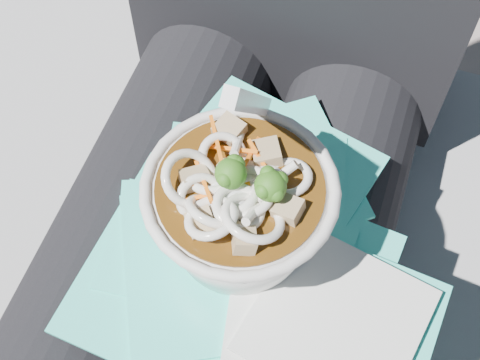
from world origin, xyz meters
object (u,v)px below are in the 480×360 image
(lap, at_px, (209,274))
(person_body, at_px, (240,179))
(udon_bowl, at_px, (240,206))
(plastic_bag, at_px, (249,246))
(stone_ledge, at_px, (253,261))

(lap, relative_size, person_body, 0.49)
(person_body, relative_size, udon_bowl, 5.10)
(person_body, xyz_separation_m, plastic_bag, (0.04, -0.09, 0.05))
(stone_ledge, height_order, lap, lap)
(plastic_bag, bearing_deg, person_body, 112.92)
(plastic_bag, xyz_separation_m, udon_bowl, (-0.01, 0.00, 0.06))
(stone_ledge, bearing_deg, udon_bowl, -78.65)
(stone_ledge, xyz_separation_m, person_body, (0.00, -0.06, 0.32))
(stone_ledge, bearing_deg, person_body, -90.00)
(stone_ledge, relative_size, plastic_bag, 3.22)
(plastic_bag, bearing_deg, lap, -175.70)
(lap, height_order, person_body, person_body)
(stone_ledge, distance_m, udon_bowl, 0.46)
(udon_bowl, bearing_deg, person_body, 108.48)
(udon_bowl, bearing_deg, lap, -169.43)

